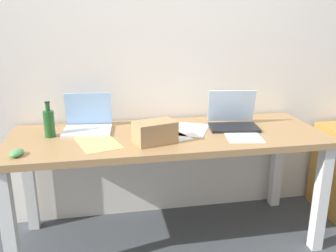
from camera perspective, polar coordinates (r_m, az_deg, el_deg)
The scene contains 12 objects.
ground_plane at distance 2.57m, azimuth 0.00°, elevation -17.36°, with size 8.00×8.00×0.00m, color #42474C.
back_wall at distance 2.53m, azimuth -1.75°, elevation 13.61°, with size 5.20×0.08×2.60m, color silver.
desk at distance 2.26m, azimuth 0.00°, elevation -3.52°, with size 1.97×0.71×0.75m.
laptop_left at distance 2.34m, azimuth -12.76°, elevation 0.49°, with size 0.32×0.27×0.23m.
laptop_right at distance 2.39m, azimuth 10.37°, elevation 1.14°, with size 0.34×0.27×0.24m.
beer_bottle at distance 2.27m, azimuth -18.55°, elevation 0.48°, with size 0.06×0.06×0.22m.
computer_mouse at distance 2.03m, azimuth -23.13°, elevation -4.01°, with size 0.06×0.10×0.03m, color #4C9E56.
cardboard_box at distance 2.05m, azimuth -2.12°, elevation -1.00°, with size 0.24×0.14×0.13m, color tan.
paper_sheet_center at distance 2.20m, azimuth -0.42°, elevation -1.49°, with size 0.21×0.30×0.00m, color white.
paper_sheet_front_right at distance 2.25m, azimuth 11.84°, elevation -1.42°, with size 0.21×0.30×0.00m, color white.
paper_sheet_front_left at distance 2.10m, azimuth -11.15°, elevation -2.71°, with size 0.21×0.30×0.00m, color #F4E06B.
paper_sheet_near_back at distance 2.31m, azimuth 3.61°, elevation -0.57°, with size 0.21×0.30×0.00m, color white.
Camera 1 is at (-0.39, -2.09, 1.44)m, focal length 37.94 mm.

